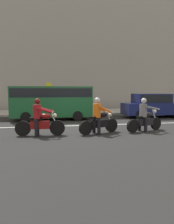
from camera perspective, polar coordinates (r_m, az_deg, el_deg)
ground_plane at (r=10.84m, az=-1.31°, el=-4.44°), size 80.00×80.00×0.00m
sidewalk_slab at (r=18.71m, az=-5.05°, el=0.02°), size 40.00×4.40×0.14m
building_facade at (r=22.52m, az=-6.00°, el=17.86°), size 40.00×1.40×13.34m
lane_marking_stripe at (r=11.69m, az=-3.01°, el=-3.69°), size 18.00×0.14×0.01m
motorcycle_with_rider_crimson at (r=9.20m, az=-12.67°, el=-2.28°), size 2.10×0.70×1.60m
motorcycle_with_rider_orange_stripe at (r=9.44m, az=3.20°, el=-1.90°), size 1.94×0.94×1.62m
motorcycle_with_rider_gray at (r=10.35m, az=15.35°, el=-1.52°), size 2.05×0.97×1.58m
parked_van_forest_green at (r=14.22m, az=-9.50°, el=3.10°), size 5.20×1.96×2.20m
parked_sedan_navy at (r=16.06m, az=17.41°, el=1.76°), size 4.53×1.82×1.72m
street_sign_post at (r=17.37m, az=-10.26°, el=4.72°), size 0.44×0.08×2.48m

